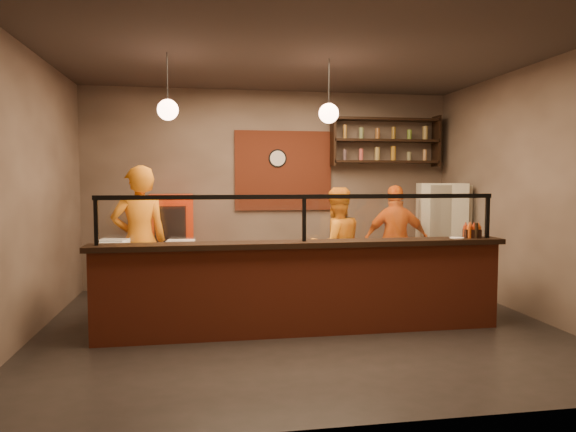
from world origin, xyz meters
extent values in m
plane|color=black|center=(0.00, 0.00, 0.00)|extent=(6.00, 6.00, 0.00)
plane|color=#39302C|center=(0.00, 0.00, 3.20)|extent=(6.00, 6.00, 0.00)
plane|color=#786558|center=(0.00, 2.50, 1.60)|extent=(6.00, 0.00, 6.00)
plane|color=#786558|center=(-3.00, 0.00, 1.60)|extent=(0.00, 5.00, 5.00)
plane|color=#786558|center=(3.00, 0.00, 1.60)|extent=(0.00, 5.00, 5.00)
plane|color=#786558|center=(0.00, -2.50, 1.60)|extent=(6.00, 0.00, 6.00)
cube|color=maroon|center=(0.20, 2.47, 1.90)|extent=(1.60, 0.04, 1.30)
cube|color=maroon|center=(0.00, -0.30, 0.50)|extent=(4.60, 0.25, 1.00)
cube|color=black|center=(0.00, -0.30, 1.03)|extent=(4.70, 0.37, 0.06)
cube|color=gray|center=(0.00, 0.20, 0.42)|extent=(4.60, 0.75, 0.85)
cube|color=silver|center=(0.00, 0.20, 0.88)|extent=(4.60, 0.75, 0.05)
cube|color=white|center=(0.00, -0.30, 1.31)|extent=(4.40, 0.02, 0.50)
cube|color=black|center=(0.00, -0.30, 1.56)|extent=(4.50, 0.05, 0.05)
cube|color=black|center=(-2.22, -0.30, 1.31)|extent=(0.04, 0.04, 0.50)
cube|color=black|center=(0.00, -0.30, 1.31)|extent=(0.04, 0.04, 0.50)
cube|color=black|center=(2.22, -0.30, 1.31)|extent=(0.04, 0.04, 0.50)
cube|color=black|center=(1.90, 2.32, 2.05)|extent=(1.80, 0.28, 0.04)
cube|color=black|center=(1.90, 2.32, 2.40)|extent=(1.80, 0.28, 0.04)
cube|color=black|center=(1.90, 2.32, 2.75)|extent=(1.80, 0.28, 0.04)
cube|color=black|center=(1.00, 2.32, 2.40)|extent=(0.04, 0.28, 0.85)
cube|color=black|center=(2.80, 2.32, 2.40)|extent=(0.04, 0.28, 0.85)
cylinder|color=black|center=(0.10, 2.46, 2.10)|extent=(0.30, 0.04, 0.30)
cylinder|color=black|center=(-1.50, 0.20, 2.90)|extent=(0.01, 0.01, 0.60)
sphere|color=#FFB58C|center=(-1.50, 0.20, 2.55)|extent=(0.24, 0.24, 0.24)
cylinder|color=black|center=(0.40, 0.20, 2.90)|extent=(0.01, 0.01, 0.60)
sphere|color=#FFB58C|center=(0.40, 0.20, 2.55)|extent=(0.24, 0.24, 0.24)
imported|color=orange|center=(-1.92, 0.86, 0.96)|extent=(0.81, 0.65, 1.93)
imported|color=orange|center=(0.69, 0.92, 0.82)|extent=(0.90, 0.76, 1.64)
imported|color=orange|center=(1.75, 1.40, 0.83)|extent=(1.02, 0.52, 1.67)
cube|color=beige|center=(2.60, 1.68, 0.85)|extent=(0.86, 0.83, 1.69)
cube|color=red|center=(-1.60, 2.15, 0.76)|extent=(0.67, 0.62, 1.53)
cylinder|color=beige|center=(-0.19, 0.29, 0.91)|extent=(0.58, 0.58, 0.01)
cube|color=white|center=(-2.15, 0.16, 0.97)|extent=(0.31, 0.26, 0.14)
cube|color=silver|center=(-2.15, 0.28, 0.98)|extent=(0.36, 0.31, 0.16)
cube|color=silver|center=(-1.37, 0.07, 0.98)|extent=(0.33, 0.27, 0.15)
cylinder|color=yellow|center=(-1.57, 0.20, 0.93)|extent=(0.30, 0.19, 0.05)
cube|color=black|center=(2.04, -0.27, 1.11)|extent=(0.21, 0.17, 0.10)
cylinder|color=black|center=(2.06, -0.35, 1.15)|extent=(0.05, 0.05, 0.18)
cylinder|color=silver|center=(1.83, -0.31, 1.07)|extent=(0.21, 0.21, 0.01)
camera|label=1|loc=(-1.11, -5.90, 1.74)|focal=32.00mm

